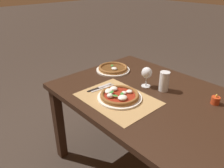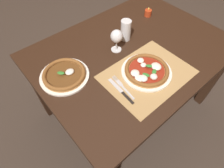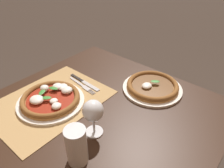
{
  "view_description": "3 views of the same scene",
  "coord_description": "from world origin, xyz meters",
  "px_view_note": "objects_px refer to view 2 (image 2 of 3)",
  "views": [
    {
      "loc": [
        0.83,
        -1.11,
        1.5
      ],
      "look_at": [
        -0.21,
        -0.17,
        0.79
      ],
      "focal_mm": 35.0,
      "sensor_mm": 36.0,
      "label": 1
    },
    {
      "loc": [
        -0.75,
        -0.65,
        1.6
      ],
      "look_at": [
        -0.34,
        -0.18,
        0.8
      ],
      "focal_mm": 30.0,
      "sensor_mm": 36.0,
      "label": 2
    },
    {
      "loc": [
        0.32,
        0.51,
        1.38
      ],
      "look_at": [
        -0.33,
        -0.04,
        0.8
      ],
      "focal_mm": 35.0,
      "sensor_mm": 36.0,
      "label": 3
    }
  ],
  "objects_px": {
    "pizza_near": "(147,70)",
    "knife": "(121,91)",
    "pizza_far": "(64,75)",
    "wine_glass": "(117,37)",
    "votive_candle": "(148,13)",
    "pint_glass": "(126,31)",
    "fork": "(123,87)"
  },
  "relations": [
    {
      "from": "pizza_near",
      "to": "wine_glass",
      "type": "height_order",
      "value": "wine_glass"
    },
    {
      "from": "pint_glass",
      "to": "votive_candle",
      "type": "distance_m",
      "value": 0.36
    },
    {
      "from": "pint_glass",
      "to": "knife",
      "type": "bearing_deg",
      "value": -136.27
    },
    {
      "from": "pizza_near",
      "to": "pint_glass",
      "type": "bearing_deg",
      "value": 68.25
    },
    {
      "from": "pizza_near",
      "to": "knife",
      "type": "xyz_separation_m",
      "value": [
        -0.21,
        -0.0,
        -0.02
      ]
    },
    {
      "from": "pizza_near",
      "to": "pint_glass",
      "type": "relative_size",
      "value": 2.11
    },
    {
      "from": "fork",
      "to": "pint_glass",
      "type": "bearing_deg",
      "value": 45.15
    },
    {
      "from": "pint_glass",
      "to": "pizza_far",
      "type": "bearing_deg",
      "value": -177.17
    },
    {
      "from": "wine_glass",
      "to": "pint_glass",
      "type": "xyz_separation_m",
      "value": [
        0.13,
        0.05,
        -0.04
      ]
    },
    {
      "from": "pizza_near",
      "to": "pizza_far",
      "type": "distance_m",
      "value": 0.49
    },
    {
      "from": "wine_glass",
      "to": "fork",
      "type": "height_order",
      "value": "wine_glass"
    },
    {
      "from": "pizza_far",
      "to": "wine_glass",
      "type": "relative_size",
      "value": 1.91
    },
    {
      "from": "pizza_near",
      "to": "pint_glass",
      "type": "height_order",
      "value": "pint_glass"
    },
    {
      "from": "votive_candle",
      "to": "fork",
      "type": "bearing_deg",
      "value": -147.85
    },
    {
      "from": "pizza_near",
      "to": "fork",
      "type": "xyz_separation_m",
      "value": [
        -0.18,
        0.01,
        -0.02
      ]
    },
    {
      "from": "wine_glass",
      "to": "votive_candle",
      "type": "relative_size",
      "value": 2.15
    },
    {
      "from": "pizza_near",
      "to": "fork",
      "type": "relative_size",
      "value": 1.53
    },
    {
      "from": "pizza_far",
      "to": "knife",
      "type": "xyz_separation_m",
      "value": [
        0.18,
        -0.3,
        -0.01
      ]
    },
    {
      "from": "wine_glass",
      "to": "pint_glass",
      "type": "relative_size",
      "value": 1.07
    },
    {
      "from": "fork",
      "to": "knife",
      "type": "bearing_deg",
      "value": -158.03
    },
    {
      "from": "wine_glass",
      "to": "fork",
      "type": "xyz_separation_m",
      "value": [
        -0.19,
        -0.27,
        -0.1
      ]
    },
    {
      "from": "pint_glass",
      "to": "votive_candle",
      "type": "relative_size",
      "value": 2.01
    },
    {
      "from": "pizza_near",
      "to": "knife",
      "type": "relative_size",
      "value": 1.42
    },
    {
      "from": "wine_glass",
      "to": "votive_candle",
      "type": "height_order",
      "value": "wine_glass"
    },
    {
      "from": "pizza_far",
      "to": "fork",
      "type": "distance_m",
      "value": 0.36
    },
    {
      "from": "fork",
      "to": "knife",
      "type": "relative_size",
      "value": 0.93
    },
    {
      "from": "pizza_near",
      "to": "knife",
      "type": "height_order",
      "value": "pizza_near"
    },
    {
      "from": "pint_glass",
      "to": "fork",
      "type": "relative_size",
      "value": 0.72
    },
    {
      "from": "pizza_near",
      "to": "pizza_far",
      "type": "relative_size",
      "value": 1.04
    },
    {
      "from": "wine_glass",
      "to": "fork",
      "type": "distance_m",
      "value": 0.34
    },
    {
      "from": "wine_glass",
      "to": "votive_candle",
      "type": "xyz_separation_m",
      "value": [
        0.47,
        0.14,
        -0.08
      ]
    },
    {
      "from": "pizza_near",
      "to": "pint_glass",
      "type": "distance_m",
      "value": 0.35
    }
  ]
}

